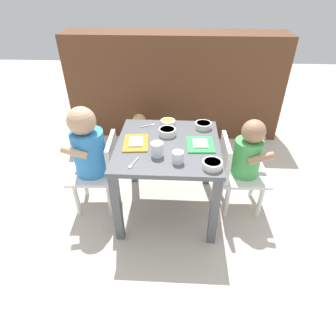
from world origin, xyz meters
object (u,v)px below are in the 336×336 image
(dog, at_px, (150,133))
(veggie_bowl_far, at_px, (167,132))
(food_tray_left, at_px, (136,143))
(food_tray_right, at_px, (200,144))
(veggie_bowl_near, at_px, (212,164))
(dining_table, at_px, (168,156))
(seated_child_right, at_px, (245,157))
(spoon_by_right_tray, at_px, (133,164))
(water_cup_left, at_px, (157,150))
(cereal_bowl_left_side, at_px, (168,123))
(spoon_by_left_tray, at_px, (149,125))
(water_cup_right, at_px, (178,158))
(cereal_bowl_right_side, at_px, (203,125))
(seated_child_left, at_px, (90,150))

(dog, relative_size, veggie_bowl_far, 3.48)
(dog, xyz_separation_m, food_tray_left, (-0.00, -0.63, 0.28))
(food_tray_right, distance_m, veggie_bowl_near, 0.22)
(veggie_bowl_far, height_order, veggie_bowl_near, veggie_bowl_far)
(dining_table, distance_m, seated_child_right, 0.45)
(food_tray_left, bearing_deg, spoon_by_right_tray, -86.27)
(water_cup_left, bearing_deg, cereal_bowl_left_side, 83.93)
(water_cup_left, bearing_deg, veggie_bowl_far, 79.96)
(spoon_by_right_tray, bearing_deg, spoon_by_left_tray, 84.86)
(food_tray_left, bearing_deg, dog, 89.83)
(food_tray_left, xyz_separation_m, spoon_by_left_tray, (0.05, 0.22, -0.00))
(seated_child_right, xyz_separation_m, water_cup_right, (-0.39, -0.22, 0.12))
(food_tray_right, relative_size, veggie_bowl_far, 1.78)
(spoon_by_left_tray, bearing_deg, veggie_bowl_near, -50.65)
(cereal_bowl_right_side, xyz_separation_m, spoon_by_right_tray, (-0.37, -0.41, -0.02))
(seated_child_left, relative_size, veggie_bowl_far, 6.66)
(veggie_bowl_far, distance_m, veggie_bowl_near, 0.40)
(seated_child_left, xyz_separation_m, water_cup_left, (0.40, -0.13, 0.09))
(food_tray_left, relative_size, water_cup_right, 3.35)
(cereal_bowl_right_side, bearing_deg, veggie_bowl_near, -86.81)
(veggie_bowl_far, height_order, spoon_by_left_tray, veggie_bowl_far)
(seated_child_left, bearing_deg, food_tray_right, -1.08)
(dog, xyz_separation_m, veggie_bowl_near, (0.41, -0.85, 0.29))
(seated_child_left, relative_size, food_tray_left, 3.33)
(food_tray_right, height_order, spoon_by_right_tray, food_tray_right)
(spoon_by_right_tray, bearing_deg, seated_child_left, 142.81)
(food_tray_right, relative_size, cereal_bowl_left_side, 2.02)
(dining_table, relative_size, veggie_bowl_near, 6.01)
(veggie_bowl_near, bearing_deg, spoon_by_right_tray, 178.93)
(water_cup_right, distance_m, cereal_bowl_left_side, 0.41)
(cereal_bowl_left_side, bearing_deg, veggie_bowl_near, -61.58)
(water_cup_right, bearing_deg, dog, 106.33)
(seated_child_left, relative_size, food_tray_right, 3.74)
(food_tray_right, bearing_deg, spoon_by_left_tray, 144.22)
(food_tray_right, xyz_separation_m, veggie_bowl_near, (0.05, -0.21, 0.01))
(water_cup_right, relative_size, cereal_bowl_left_side, 0.68)
(water_cup_right, bearing_deg, food_tray_right, 55.45)
(dog, height_order, spoon_by_left_tray, spoon_by_left_tray)
(dog, relative_size, spoon_by_left_tray, 3.81)
(spoon_by_right_tray, bearing_deg, dining_table, 51.92)
(dining_table, height_order, seated_child_right, seated_child_right)
(seated_child_right, height_order, cereal_bowl_right_side, seated_child_right)
(dog, distance_m, veggie_bowl_near, 0.98)
(seated_child_left, xyz_separation_m, food_tray_right, (0.63, -0.01, 0.06))
(seated_child_left, distance_m, cereal_bowl_right_side, 0.69)
(cereal_bowl_right_side, bearing_deg, food_tray_left, -151.58)
(veggie_bowl_near, bearing_deg, cereal_bowl_right_side, 93.19)
(dining_table, relative_size, cereal_bowl_left_side, 6.65)
(dog, xyz_separation_m, water_cup_right, (0.24, -0.81, 0.30))
(food_tray_left, distance_m, cereal_bowl_right_side, 0.44)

